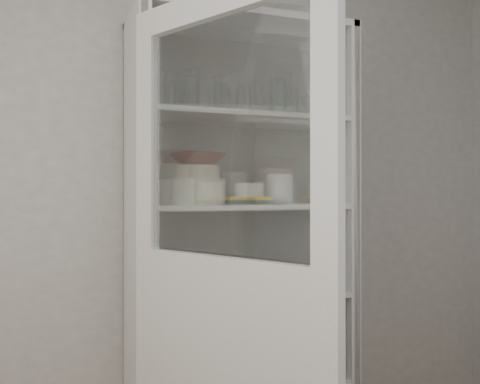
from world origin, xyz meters
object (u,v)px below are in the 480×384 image
object	(u,v)px
plate_stack_back	(176,192)
cream_dish	(194,376)
goblet_1	(225,104)
mug_blue	(299,279)
goblet_0	(148,96)
cream_bowl	(198,172)
yellow_trivet	(248,198)
terracotta_bowl	(198,159)
mug_white	(287,282)
white_canister	(157,281)
measuring_cups	(211,293)
pantry_cabinet	(235,272)
goblet_2	(275,107)
cupboard_door	(224,325)
grey_bowl_stack	(280,189)
white_ramekin	(248,190)
goblet_3	(308,107)
teal_jar	(249,276)
mug_teal	(302,276)
plate_stack_front	(198,192)
glass_platter	(248,202)
tin_box	(255,371)

from	to	relation	value
plate_stack_back	cream_dish	world-z (taller)	plate_stack_back
goblet_1	mug_blue	world-z (taller)	goblet_1
goblet_0	plate_stack_back	bearing A→B (deg)	9.92
cream_bowl	yellow_trivet	xyz separation A→B (m)	(0.25, 0.03, -0.11)
terracotta_bowl	cream_dish	distance (m)	0.96
yellow_trivet	mug_white	xyz separation A→B (m)	(0.15, -0.09, -0.38)
plate_stack_back	cream_bowl	bearing A→B (deg)	-75.68
white_canister	measuring_cups	bearing A→B (deg)	-28.90
pantry_cabinet	plate_stack_back	distance (m)	0.47
goblet_2	terracotta_bowl	bearing A→B (deg)	-159.67
cupboard_door	mug_blue	bearing A→B (deg)	108.07
goblet_0	cream_bowl	distance (m)	0.43
plate_stack_back	yellow_trivet	size ratio (longest dim) A/B	1.01
cupboard_door	grey_bowl_stack	distance (m)	0.94
goblet_2	measuring_cups	world-z (taller)	goblet_2
cream_bowl	goblet_2	bearing A→B (deg)	20.33
mug_blue	mug_white	world-z (taller)	same
plate_stack_back	yellow_trivet	bearing A→B (deg)	-28.92
cream_bowl	white_ramekin	world-z (taller)	cream_bowl
terracotta_bowl	white_ramekin	xyz separation A→B (m)	(0.25, 0.03, -0.13)
goblet_3	teal_jar	bearing A→B (deg)	-175.85
mug_white	goblet_3	bearing A→B (deg)	61.63
mug_teal	plate_stack_back	bearing A→B (deg)	161.03
plate_stack_front	teal_jar	xyz separation A→B (m)	(0.28, 0.10, -0.40)
glass_platter	goblet_2	bearing A→B (deg)	34.21
pantry_cabinet	tin_box	world-z (taller)	pantry_cabinet
yellow_trivet	glass_platter	bearing A→B (deg)	0.00
goblet_2	goblet_3	size ratio (longest dim) A/B	0.98
grey_bowl_stack	tin_box	size ratio (longest dim) A/B	0.65
plate_stack_front	cream_dish	size ratio (longest dim) A/B	1.04
white_canister	goblet_3	bearing A→B (deg)	4.14
cupboard_door	mug_teal	xyz separation A→B (m)	(0.64, 0.66, 0.03)
pantry_cabinet	white_canister	bearing A→B (deg)	-172.83
mug_white	plate_stack_front	bearing A→B (deg)	-168.51
goblet_1	teal_jar	bearing A→B (deg)	-26.88
goblet_2	mug_blue	xyz separation A→B (m)	(0.04, -0.18, -0.83)
plate_stack_front	cream_bowl	bearing A→B (deg)	0.00
terracotta_bowl	mug_white	distance (m)	0.68
mug_white	white_canister	size ratio (longest dim) A/B	0.80
goblet_3	white_ramekin	distance (m)	0.56
cream_dish	goblet_2	bearing A→B (deg)	14.70
mug_teal	cream_bowl	bearing A→B (deg)	179.90
goblet_3	cream_dish	size ratio (longest dim) A/B	0.68
goblet_3	mug_white	distance (m)	0.88
terracotta_bowl	plate_stack_back	bearing A→B (deg)	104.32
measuring_cups	cupboard_door	bearing A→B (deg)	-103.53
goblet_1	yellow_trivet	xyz separation A→B (m)	(0.07, -0.12, -0.45)
goblet_1	mug_teal	bearing A→B (deg)	-9.65
yellow_trivet	cupboard_door	bearing A→B (deg)	-118.62
plate_stack_front	plate_stack_back	xyz separation A→B (m)	(-0.05, 0.19, 0.00)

